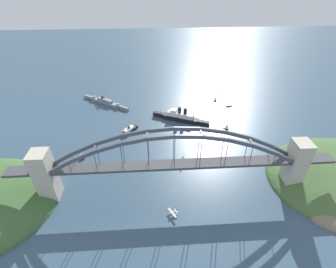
{
  "coord_description": "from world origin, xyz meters",
  "views": [
    {
      "loc": [
        -14.96,
        -154.46,
        172.68
      ],
      "look_at": [
        0.0,
        79.05,
        8.0
      ],
      "focal_mm": 25.84,
      "sensor_mm": 36.0,
      "label": 1
    }
  ],
  "objects": [
    {
      "name": "small_boat_1",
      "position": [
        79.51,
        175.52,
        3.62
      ],
      "size": [
        7.11,
        7.08,
        7.81
      ],
      "color": "silver",
      "rests_on": "ground"
    },
    {
      "name": "harbor_ferry_steamer",
      "position": [
        -47.6,
        98.28,
        2.51
      ],
      "size": [
        21.15,
        26.16,
        8.11
      ],
      "color": "black",
      "rests_on": "ground"
    },
    {
      "name": "small_boat_3",
      "position": [
        76.28,
        97.11,
        4.43
      ],
      "size": [
        7.67,
        6.38,
        9.53
      ],
      "color": "brown",
      "rests_on": "ground"
    },
    {
      "name": "small_boat_2",
      "position": [
        -95.44,
        49.46,
        4.5
      ],
      "size": [
        9.66,
        6.74,
        9.57
      ],
      "color": "#234C8C",
      "rests_on": "ground"
    },
    {
      "name": "small_boat_6",
      "position": [
        92.8,
        212.44,
        0.69
      ],
      "size": [
        6.46,
        7.74,
        1.96
      ],
      "color": "silver",
      "rests_on": "ground"
    },
    {
      "name": "seaplane_taxiing_near_bridge",
      "position": [
        -2.68,
        -27.94,
        2.01
      ],
      "size": [
        8.53,
        10.59,
        4.9
      ],
      "color": "#B7B7B2",
      "rests_on": "ground"
    },
    {
      "name": "small_boat_0",
      "position": [
        95.27,
        155.61,
        0.8
      ],
      "size": [
        10.48,
        4.38,
        2.13
      ],
      "color": "#2D6B3D",
      "rests_on": "ground"
    },
    {
      "name": "ocean_liner",
      "position": [
        19.77,
        120.54,
        5.7
      ],
      "size": [
        73.97,
        37.58,
        20.42
      ],
      "color": "black",
      "rests_on": "ground"
    },
    {
      "name": "ground_plane",
      "position": [
        0.0,
        0.0,
        0.0
      ],
      "size": [
        1400.0,
        1400.0,
        0.0
      ],
      "primitive_type": "plane",
      "color": "#385166"
    },
    {
      "name": "small_boat_5",
      "position": [
        63.73,
        34.04,
        0.77
      ],
      "size": [
        3.73,
        10.37,
        2.08
      ],
      "color": "#234C8C",
      "rests_on": "ground"
    },
    {
      "name": "harbor_arch_bridge",
      "position": [
        0.0,
        0.0,
        28.55
      ],
      "size": [
        282.68,
        16.24,
        66.6
      ],
      "color": "beige",
      "rests_on": "ground"
    },
    {
      "name": "small_boat_4",
      "position": [
        12.83,
        36.39,
        5.41
      ],
      "size": [
        10.36,
        7.46,
        11.72
      ],
      "color": "black",
      "rests_on": "ground"
    },
    {
      "name": "naval_cruiser",
      "position": [
        -88.68,
        175.97,
        3.33
      ],
      "size": [
        73.39,
        51.72,
        18.11
      ],
      "color": "gray",
      "rests_on": "ground"
    }
  ]
}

